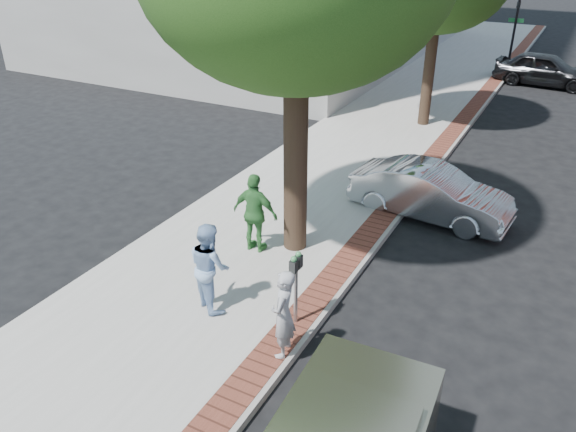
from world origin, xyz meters
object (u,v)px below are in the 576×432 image
Objects in this scene: parking_meter at (296,274)px; bg_car at (545,69)px; person_green at (255,213)px; person_officer at (210,266)px; person_gray at (283,314)px; sedan_silver at (430,193)px.

parking_meter is 0.33× the size of bg_car.
person_green reaches higher than bg_car.
person_officer reaches higher than bg_car.
person_green is (-0.32, 2.19, 0.04)m from person_officer.
parking_meter is 2.76m from person_green.
person_gray is 3.52m from person_green.
person_green reaches higher than parking_meter.
sedan_silver is at bearing -83.13° from person_officer.
person_gray is at bearing 127.58° from person_green.
person_gray is at bearing 179.92° from bg_car.
person_officer is 21.75m from bg_car.
parking_meter is at bearing 179.18° from bg_car.
person_gray is at bearing 179.11° from sedan_silver.
sedan_silver is at bearing 162.02° from person_gray.
sedan_silver is 0.92× the size of bg_car.
parking_meter is 0.89× the size of person_gray.
parking_meter is 0.36× the size of sedan_silver.
bg_car is (1.08, 15.50, 0.08)m from sedan_silver.
parking_meter is 1.70m from person_officer.
person_green is 19.66m from bg_car.
person_green reaches higher than person_officer.
bg_car is at bearing 1.51° from sedan_silver.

